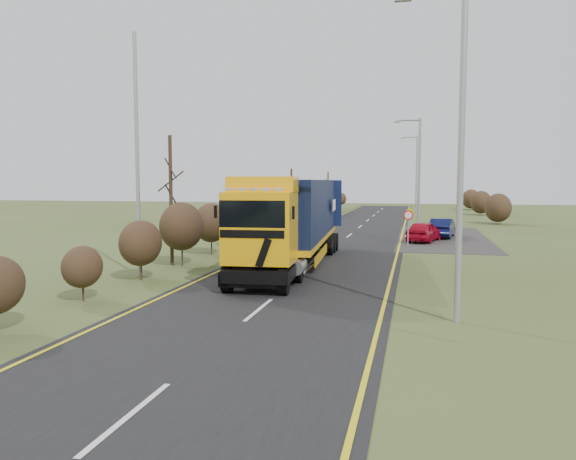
# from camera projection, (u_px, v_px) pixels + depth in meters

# --- Properties ---
(ground) EXTENTS (160.00, 160.00, 0.00)m
(ground) POSITION_uv_depth(u_px,v_px,m) (288.00, 286.00, 21.04)
(ground) COLOR #3D491F
(ground) RESTS_ON ground
(road) EXTENTS (8.00, 120.00, 0.02)m
(road) POSITION_uv_depth(u_px,v_px,m) (328.00, 253.00, 30.75)
(road) COLOR black
(road) RESTS_ON ground
(layby) EXTENTS (6.00, 18.00, 0.02)m
(layby) POSITION_uv_depth(u_px,v_px,m) (443.00, 238.00, 39.03)
(layby) COLOR #2D2A28
(layby) RESTS_ON ground
(lane_markings) EXTENTS (7.52, 116.00, 0.01)m
(lane_markings) POSITION_uv_depth(u_px,v_px,m) (327.00, 253.00, 30.46)
(lane_markings) COLOR gold
(lane_markings) RESTS_ON road
(hedgerow) EXTENTS (2.24, 102.04, 6.05)m
(hedgerow) POSITION_uv_depth(u_px,v_px,m) (211.00, 225.00, 29.89)
(hedgerow) COLOR black
(hedgerow) RESTS_ON ground
(lorry) EXTENTS (3.23, 14.85, 4.10)m
(lorry) POSITION_uv_depth(u_px,v_px,m) (295.00, 216.00, 25.92)
(lorry) COLOR black
(lorry) RESTS_ON ground
(car_red_hatchback) EXTENTS (2.57, 4.23, 1.35)m
(car_red_hatchback) POSITION_uv_depth(u_px,v_px,m) (424.00, 231.00, 36.42)
(car_red_hatchback) COLOR #AC081E
(car_red_hatchback) RESTS_ON ground
(car_blue_sedan) EXTENTS (2.04, 4.22, 1.33)m
(car_blue_sedan) POSITION_uv_depth(u_px,v_px,m) (442.00, 228.00, 39.12)
(car_blue_sedan) COLOR #090F36
(car_blue_sedan) RESTS_ON ground
(streetlight_near) EXTENTS (1.95, 0.18, 9.17)m
(streetlight_near) POSITION_uv_depth(u_px,v_px,m) (457.00, 140.00, 15.30)
(streetlight_near) COLOR #9C9EA1
(streetlight_near) RESTS_ON ground
(streetlight_mid) EXTENTS (1.69, 0.18, 7.91)m
(streetlight_mid) POSITION_uv_depth(u_px,v_px,m) (418.00, 175.00, 35.65)
(streetlight_mid) COLOR #9C9EA1
(streetlight_mid) RESTS_ON ground
(streetlight_far) EXTENTS (1.93, 0.18, 9.07)m
(streetlight_far) POSITION_uv_depth(u_px,v_px,m) (415.00, 172.00, 64.03)
(streetlight_far) COLOR #9C9EA1
(streetlight_far) RESTS_ON ground
(left_pole) EXTENTS (0.16, 0.16, 9.88)m
(left_pole) POSITION_uv_depth(u_px,v_px,m) (137.00, 156.00, 22.80)
(left_pole) COLOR #9C9EA1
(left_pole) RESTS_ON ground
(speed_sign) EXTENTS (0.60, 0.10, 2.16)m
(speed_sign) POSITION_uv_depth(u_px,v_px,m) (408.00, 221.00, 34.36)
(speed_sign) COLOR #9C9EA1
(speed_sign) RESTS_ON ground
(warning_board) EXTENTS (0.76, 0.11, 2.00)m
(warning_board) POSITION_uv_depth(u_px,v_px,m) (409.00, 218.00, 41.68)
(warning_board) COLOR #9C9EA1
(warning_board) RESTS_ON ground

